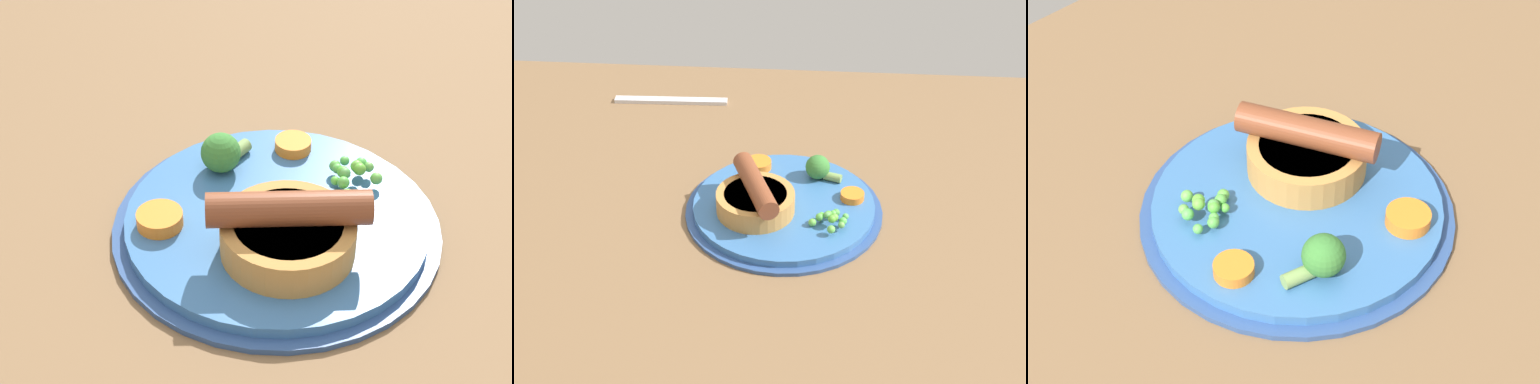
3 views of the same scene
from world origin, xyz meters
The scene contains 8 objects.
dining_table centered at (0.00, 0.00, 1.50)cm, with size 110.00×80.00×3.00cm, color brown.
dinner_plate centered at (-1.14, 1.50, 3.57)cm, with size 24.74×24.74×1.40cm.
sausage_pudding centered at (2.22, 3.48, 6.33)cm, with size 9.64×11.51×5.14cm.
pea_pile centered at (-6.97, 5.65, 5.37)cm, with size 4.83×4.43×1.88cm.
broccoli_floret_far centered at (-5.33, -4.52, 5.92)cm, with size 4.88×3.21×3.21cm.
carrot_slice_1 centered at (-9.67, -0.38, 4.87)cm, with size 3.00×3.00×0.94cm, color orange.
carrot_slice_2 centered at (2.76, -6.26, 4.95)cm, with size 3.45×3.45×1.10cm, color orange.
fork centered at (18.69, -26.50, 3.30)cm, with size 18.00×1.60×0.60cm, color silver.
Camera 2 is at (-5.08, 73.70, 56.56)cm, focal length 50.00 mm.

